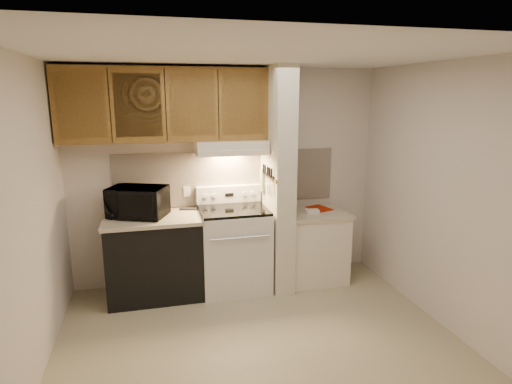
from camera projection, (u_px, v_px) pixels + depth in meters
name	position (u px, v px, depth m)	size (l,w,h in m)	color
floor	(259.00, 341.00, 3.89)	(3.60, 3.60, 0.00)	tan
ceiling	(259.00, 54.00, 3.34)	(3.60, 3.60, 0.00)	white
wall_back	(227.00, 176.00, 5.03)	(3.60, 0.02, 2.50)	beige
wall_left	(26.00, 224.00, 3.19)	(0.02, 3.00, 2.50)	beige
wall_right	(443.00, 197.00, 4.04)	(0.02, 3.00, 2.50)	beige
backsplash	(228.00, 178.00, 5.02)	(2.60, 0.02, 0.63)	#F3DDC7
range_body	(234.00, 250.00, 4.88)	(0.76, 0.65, 0.92)	silver
oven_window	(240.00, 256.00, 4.57)	(0.50, 0.01, 0.30)	black
oven_handle	(240.00, 238.00, 4.49)	(0.02, 0.02, 0.65)	silver
cooktop	(233.00, 210.00, 4.78)	(0.74, 0.64, 0.03)	black
range_backguard	(229.00, 194.00, 5.02)	(0.76, 0.08, 0.20)	silver
range_display	(229.00, 195.00, 4.98)	(0.10, 0.01, 0.04)	black
range_knob_left_outer	(205.00, 196.00, 4.91)	(0.05, 0.05, 0.02)	silver
range_knob_left_inner	(214.00, 196.00, 4.94)	(0.05, 0.05, 0.02)	silver
range_knob_right_inner	(244.00, 194.00, 5.02)	(0.05, 0.05, 0.02)	silver
range_knob_right_outer	(253.00, 194.00, 5.04)	(0.05, 0.05, 0.02)	silver
dishwasher_front	(155.00, 258.00, 4.69)	(1.00, 0.63, 0.87)	black
left_countertop	(153.00, 219.00, 4.59)	(1.04, 0.67, 0.04)	beige
spoon_rest	(189.00, 209.00, 4.87)	(0.20, 0.06, 0.01)	black
teal_jar	(120.00, 209.00, 4.70)	(0.09, 0.09, 0.10)	#2A6D5E
outlet	(187.00, 191.00, 4.93)	(0.08, 0.01, 0.12)	silver
microwave	(138.00, 202.00, 4.56)	(0.59, 0.40, 0.32)	black
partition_pillar	(278.00, 180.00, 4.82)	(0.22, 0.70, 2.50)	beige
pillar_trim	(268.00, 176.00, 4.78)	(0.01, 0.70, 0.04)	brown
knife_strip	(268.00, 175.00, 4.73)	(0.02, 0.42, 0.04)	black
knife_blade_a	(271.00, 187.00, 4.59)	(0.01, 0.04, 0.16)	silver
knife_handle_a	(271.00, 173.00, 4.56)	(0.02, 0.02, 0.10)	black
knife_blade_b	(269.00, 186.00, 4.68)	(0.01, 0.04, 0.18)	silver
knife_handle_b	(269.00, 172.00, 4.64)	(0.02, 0.02, 0.10)	black
knife_blade_c	(267.00, 186.00, 4.75)	(0.01, 0.04, 0.20)	silver
knife_handle_c	(268.00, 171.00, 4.70)	(0.02, 0.02, 0.10)	black
knife_blade_d	(266.00, 183.00, 4.82)	(0.01, 0.04, 0.16)	silver
knife_handle_d	(265.00, 169.00, 4.80)	(0.02, 0.02, 0.10)	black
knife_blade_e	(263.00, 182.00, 4.91)	(0.01, 0.04, 0.18)	silver
knife_handle_e	(264.00, 168.00, 4.87)	(0.02, 0.02, 0.10)	black
oven_mitt	(262.00, 180.00, 4.96)	(0.03, 0.11, 0.27)	gray
right_cab_base	(313.00, 247.00, 5.12)	(0.70, 0.60, 0.81)	silver
right_countertop	(315.00, 213.00, 5.02)	(0.74, 0.64, 0.04)	beige
red_folder	(319.00, 208.00, 5.14)	(0.21, 0.29, 0.01)	#A61D03
white_box	(312.00, 211.00, 4.95)	(0.15, 0.10, 0.04)	white
range_hood	(231.00, 147.00, 4.74)	(0.78, 0.44, 0.15)	silver
hood_lip	(234.00, 153.00, 4.55)	(0.78, 0.04, 0.06)	silver
upper_cabinets	(165.00, 105.00, 4.52)	(2.18, 0.33, 0.77)	brown
cab_door_a	(80.00, 106.00, 4.17)	(0.46, 0.01, 0.63)	brown
cab_gap_a	(110.00, 105.00, 4.24)	(0.01, 0.01, 0.73)	black
cab_door_b	(138.00, 105.00, 4.30)	(0.46, 0.01, 0.63)	brown
cab_gap_b	(166.00, 105.00, 4.37)	(0.01, 0.01, 0.73)	black
cab_door_c	(192.00, 105.00, 4.43)	(0.46, 0.01, 0.63)	brown
cab_gap_c	(218.00, 105.00, 4.49)	(0.01, 0.01, 0.73)	black
cab_door_d	(244.00, 105.00, 4.56)	(0.46, 0.01, 0.63)	brown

